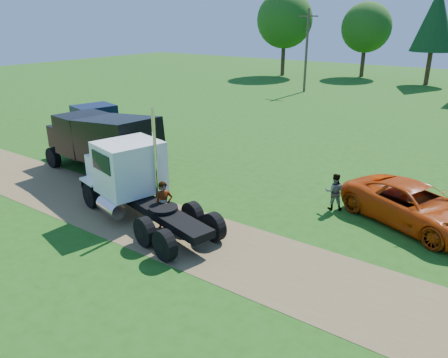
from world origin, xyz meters
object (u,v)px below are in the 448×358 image
Objects in this scene: white_semi_tractor at (131,178)px; spectator_a at (164,205)px; black_dump_truck at (102,141)px; orange_pickup at (415,206)px; navy_truck at (100,130)px.

white_semi_tractor reaches higher than spectator_a.
black_dump_truck reaches higher than orange_pickup.
black_dump_truck is 7.32m from spectator_a.
black_dump_truck reaches higher than spectator_a.
black_dump_truck is 4.36× the size of spectator_a.
spectator_a is (-8.22, -6.20, 0.13)m from orange_pickup.
orange_pickup is (15.00, 3.64, -1.16)m from black_dump_truck.
spectator_a is (10.47, -5.41, -0.52)m from navy_truck.
white_semi_tractor is at bearing -19.02° from black_dump_truck.
black_dump_truck is at bearing 126.29° from orange_pickup.
white_semi_tractor is 2.17m from spectator_a.
black_dump_truck reaches higher than navy_truck.
orange_pickup is 3.11× the size of spectator_a.
navy_truck is (-3.68, 2.85, -0.51)m from black_dump_truck.
spectator_a is at bearing -12.98° from black_dump_truck.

